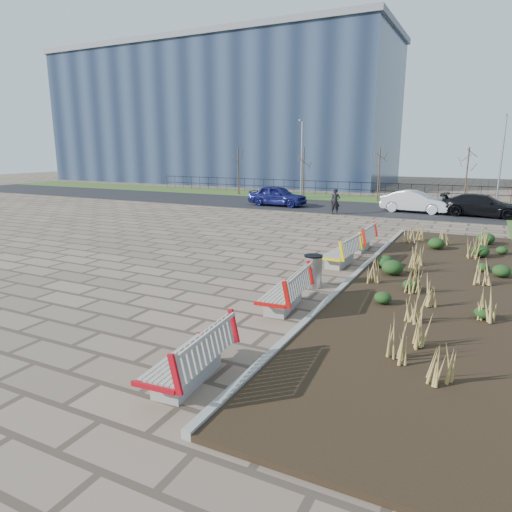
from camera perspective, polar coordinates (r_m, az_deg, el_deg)
The scene contains 22 objects.
ground at distance 11.91m, azimuth -13.11°, elevation -6.46°, with size 120.00×120.00×0.00m, color #786452.
planting_bed at distance 14.14m, azimuth 21.37°, elevation -3.67°, with size 4.50×18.00×0.10m, color black.
planting_curb at distance 14.49m, azimuth 12.20°, elevation -2.53°, with size 0.16×18.00×0.15m, color gray.
grass_verge_far at distance 37.48m, azimuth 15.38°, elevation 6.83°, with size 80.00×5.00×0.04m, color #33511E.
road at distance 31.65m, azimuth 13.18°, elevation 5.82°, with size 80.00×7.00×0.02m, color black.
bench_a at distance 8.09m, azimuth -8.59°, elevation -12.17°, with size 0.90×2.10×1.00m, color #B80C18, non-canonical shape.
bench_b at distance 11.51m, azimuth 3.47°, elevation -4.19°, with size 0.90×2.10×1.00m, color red, non-canonical shape.
bench_c at distance 16.01m, azimuth 10.45°, elevation 0.63°, with size 0.90×2.10×1.00m, color yellow, non-canonical shape.
bench_d at distance 18.54m, azimuth 12.79°, elevation 2.24°, with size 0.90×2.10×1.00m, color red, non-canonical shape.
litter_bin at distance 13.37m, azimuth 7.15°, elevation -1.93°, with size 0.52×0.52×0.93m, color #B2B2B7.
pedestrian at distance 28.40m, azimuth 9.88°, elevation 6.71°, with size 0.57×0.37×1.56m, color black.
car_blue at distance 32.12m, azimuth 2.71°, elevation 7.54°, with size 1.65×4.11×1.40m, color navy.
car_silver at distance 30.44m, azimuth 19.24°, elevation 6.44°, with size 1.42×4.09×1.35m, color silver.
car_black at distance 30.10m, azimuth 26.42°, elevation 5.69°, with size 1.84×4.54×1.32m, color black.
tree_a at distance 40.05m, azimuth -2.23°, elevation 10.58°, with size 1.40×1.40×4.00m, color #4C3D2D, non-canonical shape.
tree_b at distance 37.53m, azimuth 5.96°, elevation 10.34°, with size 1.40×1.40×4.00m, color #4C3D2D, non-canonical shape.
tree_c at distance 35.85m, azimuth 15.09°, elevation 9.82°, with size 1.40×1.40×4.00m, color #4C3D2D, non-canonical shape.
tree_d at distance 35.12m, azimuth 24.81°, elevation 9.00°, with size 1.40×1.40×4.00m, color #4C3D2D, non-canonical shape.
lamp_west at distance 37.03m, azimuth 5.71°, elevation 11.85°, with size 0.24×0.60×6.00m, color gray, non-canonical shape.
lamp_east at distance 34.57m, azimuth 28.29°, elevation 10.26°, with size 0.24×0.60×6.00m, color gray, non-canonical shape.
railing_fence at distance 38.88m, azimuth 15.89°, elevation 7.94°, with size 44.00×0.10×1.20m, color black, non-canonical shape.
building_glass at distance 56.81m, azimuth -4.66°, elevation 16.88°, with size 40.00×14.00×15.00m, color #192338.
Camera 1 is at (7.29, -8.55, 3.97)m, focal length 32.00 mm.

